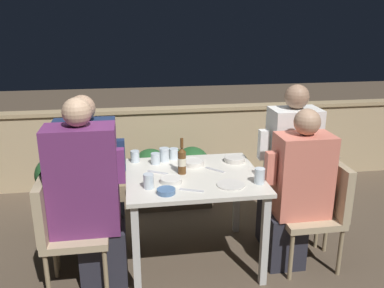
# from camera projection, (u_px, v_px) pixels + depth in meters

# --- Properties ---
(ground_plane) EXTENTS (16.00, 16.00, 0.00)m
(ground_plane) POSITION_uv_depth(u_px,v_px,m) (193.00, 259.00, 3.26)
(ground_plane) COLOR brown
(parapet_wall) EXTENTS (9.00, 0.18, 0.88)m
(parapet_wall) POSITION_uv_depth(u_px,v_px,m) (171.00, 145.00, 4.64)
(parapet_wall) COLOR tan
(parapet_wall) RESTS_ON ground_plane
(dining_table) EXTENTS (1.00, 0.86, 0.73)m
(dining_table) POSITION_uv_depth(u_px,v_px,m) (193.00, 186.00, 3.06)
(dining_table) COLOR silver
(dining_table) RESTS_ON ground_plane
(planter_hedge) EXTENTS (0.77, 0.47, 0.59)m
(planter_hedge) POSITION_uv_depth(u_px,v_px,m) (172.00, 173.00, 4.12)
(planter_hedge) COLOR brown
(planter_hedge) RESTS_ON ground_plane
(chair_left_near) EXTENTS (0.45, 0.44, 0.83)m
(chair_left_near) POSITION_uv_depth(u_px,v_px,m) (62.00, 223.00, 2.81)
(chair_left_near) COLOR tan
(chair_left_near) RESTS_ON ground_plane
(person_purple_stripe) EXTENTS (0.52, 0.26, 1.37)m
(person_purple_stripe) POSITION_uv_depth(u_px,v_px,m) (88.00, 196.00, 2.78)
(person_purple_stripe) COLOR #282833
(person_purple_stripe) RESTS_ON ground_plane
(chair_left_far) EXTENTS (0.45, 0.44, 0.83)m
(chair_left_far) POSITION_uv_depth(u_px,v_px,m) (68.00, 204.00, 3.08)
(chair_left_far) COLOR tan
(chair_left_far) RESTS_ON ground_plane
(person_navy_jumper) EXTENTS (0.51, 0.26, 1.33)m
(person_navy_jumper) POSITION_uv_depth(u_px,v_px,m) (92.00, 182.00, 3.06)
(person_navy_jumper) COLOR #282833
(person_navy_jumper) RESTS_ON ground_plane
(chair_right_near) EXTENTS (0.45, 0.44, 0.83)m
(chair_right_near) POSITION_uv_depth(u_px,v_px,m) (320.00, 204.00, 3.08)
(chair_right_near) COLOR tan
(chair_right_near) RESTS_ON ground_plane
(person_coral_top) EXTENTS (0.49, 0.26, 1.25)m
(person_coral_top) POSITION_uv_depth(u_px,v_px,m) (297.00, 191.00, 3.02)
(person_coral_top) COLOR #282833
(person_coral_top) RESTS_ON ground_plane
(chair_right_far) EXTENTS (0.45, 0.44, 0.83)m
(chair_right_far) POSITION_uv_depth(u_px,v_px,m) (308.00, 187.00, 3.39)
(chair_right_far) COLOR tan
(chair_right_far) RESTS_ON ground_plane
(person_white_polo) EXTENTS (0.48, 0.26, 1.36)m
(person_white_polo) POSITION_uv_depth(u_px,v_px,m) (288.00, 167.00, 3.30)
(person_white_polo) COLOR #282833
(person_white_polo) RESTS_ON ground_plane
(beer_bottle) EXTENTS (0.06, 0.06, 0.28)m
(beer_bottle) POSITION_uv_depth(u_px,v_px,m) (182.00, 160.00, 3.02)
(beer_bottle) COLOR brown
(beer_bottle) RESTS_ON dining_table
(plate_0) EXTENTS (0.20, 0.20, 0.01)m
(plate_0) POSITION_uv_depth(u_px,v_px,m) (231.00, 185.00, 2.84)
(plate_0) COLOR silver
(plate_0) RESTS_ON dining_table
(bowl_0) EXTENTS (0.16, 0.16, 0.04)m
(bowl_0) POSITION_uv_depth(u_px,v_px,m) (171.00, 180.00, 2.89)
(bowl_0) COLOR silver
(bowl_0) RESTS_ON dining_table
(bowl_1) EXTENTS (0.17, 0.17, 0.04)m
(bowl_1) POSITION_uv_depth(u_px,v_px,m) (193.00, 162.00, 3.22)
(bowl_1) COLOR silver
(bowl_1) RESTS_ON dining_table
(bowl_2) EXTENTS (0.13, 0.13, 0.03)m
(bowl_2) POSITION_uv_depth(u_px,v_px,m) (166.00, 191.00, 2.71)
(bowl_2) COLOR #4C709E
(bowl_2) RESTS_ON dining_table
(bowl_3) EXTENTS (0.17, 0.17, 0.04)m
(bowl_3) POSITION_uv_depth(u_px,v_px,m) (234.00, 159.00, 3.30)
(bowl_3) COLOR beige
(bowl_3) RESTS_ON dining_table
(glass_cup_0) EXTENTS (0.07, 0.07, 0.09)m
(glass_cup_0) POSITION_uv_depth(u_px,v_px,m) (155.00, 159.00, 3.24)
(glass_cup_0) COLOR silver
(glass_cup_0) RESTS_ON dining_table
(glass_cup_1) EXTENTS (0.07, 0.07, 0.09)m
(glass_cup_1) POSITION_uv_depth(u_px,v_px,m) (135.00, 156.00, 3.28)
(glass_cup_1) COLOR silver
(glass_cup_1) RESTS_ON dining_table
(glass_cup_2) EXTENTS (0.08, 0.08, 0.11)m
(glass_cup_2) POSITION_uv_depth(u_px,v_px,m) (164.00, 155.00, 3.29)
(glass_cup_2) COLOR silver
(glass_cup_2) RESTS_ON dining_table
(glass_cup_3) EXTENTS (0.08, 0.08, 0.09)m
(glass_cup_3) POSITION_uv_depth(u_px,v_px,m) (174.00, 154.00, 3.35)
(glass_cup_3) COLOR silver
(glass_cup_3) RESTS_ON dining_table
(glass_cup_4) EXTENTS (0.07, 0.07, 0.11)m
(glass_cup_4) POSITION_uv_depth(u_px,v_px,m) (260.00, 176.00, 2.87)
(glass_cup_4) COLOR silver
(glass_cup_4) RESTS_ON dining_table
(glass_cup_5) EXTENTS (0.07, 0.07, 0.10)m
(glass_cup_5) POSITION_uv_depth(u_px,v_px,m) (149.00, 181.00, 2.79)
(glass_cup_5) COLOR silver
(glass_cup_5) RESTS_ON dining_table
(fork_0) EXTENTS (0.13, 0.14, 0.01)m
(fork_0) POSITION_uv_depth(u_px,v_px,m) (215.00, 170.00, 3.12)
(fork_0) COLOR silver
(fork_0) RESTS_ON dining_table
(fork_1) EXTENTS (0.16, 0.08, 0.01)m
(fork_1) POSITION_uv_depth(u_px,v_px,m) (192.00, 190.00, 2.76)
(fork_1) COLOR silver
(fork_1) RESTS_ON dining_table
(fork_2) EXTENTS (0.16, 0.10, 0.01)m
(fork_2) POSITION_uv_depth(u_px,v_px,m) (158.00, 172.00, 3.07)
(fork_2) COLOR silver
(fork_2) RESTS_ON dining_table
(potted_plant) EXTENTS (0.37, 0.37, 0.74)m
(potted_plant) POSITION_uv_depth(u_px,v_px,m) (59.00, 187.00, 3.49)
(potted_plant) COLOR #B2A899
(potted_plant) RESTS_ON ground_plane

